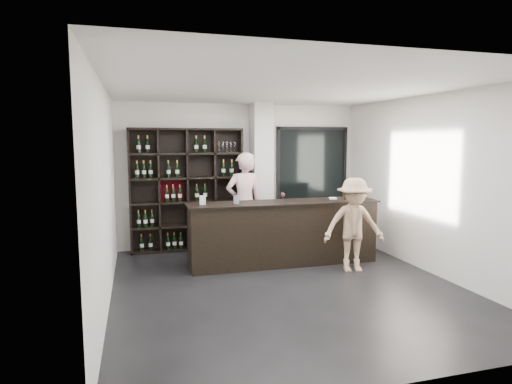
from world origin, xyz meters
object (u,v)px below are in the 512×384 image
object	(u,v)px
wine_shelf	(187,190)
tasting_counter	(284,233)
taster_pink	(244,204)
customer	(354,225)
taster_black	(243,208)

from	to	relation	value
wine_shelf	tasting_counter	size ratio (longest dim) A/B	0.71
taster_pink	customer	distance (m)	2.13
wine_shelf	customer	bearing A→B (deg)	-41.17
wine_shelf	taster_pink	world-z (taller)	wine_shelf
taster_pink	customer	world-z (taller)	taster_pink
wine_shelf	tasting_counter	xyz separation A→B (m)	(1.50, -1.47, -0.64)
wine_shelf	taster_black	bearing A→B (deg)	-8.60
tasting_counter	taster_pink	world-z (taller)	taster_pink
wine_shelf	taster_pink	distance (m)	1.21
wine_shelf	taster_pink	size ratio (longest dim) A/B	1.24
tasting_counter	customer	xyz separation A→B (m)	(0.98, -0.70, 0.22)
customer	taster_black	bearing A→B (deg)	135.98
taster_pink	taster_black	world-z (taller)	taster_pink
tasting_counter	customer	bearing A→B (deg)	-35.02
tasting_counter	taster_pink	bearing A→B (deg)	121.72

